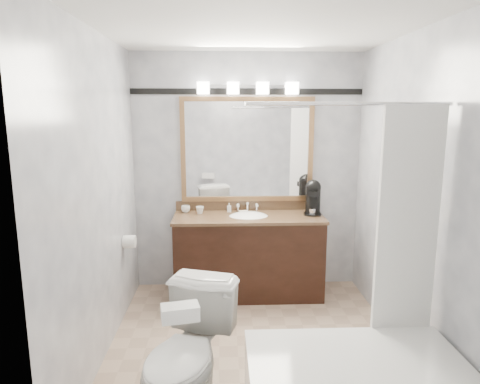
# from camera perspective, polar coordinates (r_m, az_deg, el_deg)

# --- Properties ---
(room) EXTENTS (2.42, 2.62, 2.52)m
(room) POSITION_cam_1_polar(r_m,az_deg,el_deg) (3.30, 2.24, -0.72)
(room) COLOR tan
(room) RESTS_ON ground
(vanity) EXTENTS (1.53, 0.58, 0.97)m
(vanity) POSITION_cam_1_polar(r_m,az_deg,el_deg) (4.49, 1.12, -8.24)
(vanity) COLOR black
(vanity) RESTS_ON ground
(mirror) EXTENTS (1.40, 0.04, 1.10)m
(mirror) POSITION_cam_1_polar(r_m,az_deg,el_deg) (4.53, 0.97, 5.65)
(mirror) COLOR #9C7046
(mirror) RESTS_ON room
(vanity_light_bar) EXTENTS (1.02, 0.14, 0.12)m
(vanity_light_bar) POSITION_cam_1_polar(r_m,az_deg,el_deg) (4.46, 1.04, 13.71)
(vanity_light_bar) COLOR silver
(vanity_light_bar) RESTS_ON room
(accent_stripe) EXTENTS (2.40, 0.01, 0.06)m
(accent_stripe) POSITION_cam_1_polar(r_m,az_deg,el_deg) (4.52, 0.99, 13.25)
(accent_stripe) COLOR black
(accent_stripe) RESTS_ON room
(bathtub) EXTENTS (1.30, 0.75, 1.96)m
(bathtub) POSITION_cam_1_polar(r_m,az_deg,el_deg) (2.95, 15.37, -23.12)
(bathtub) COLOR white
(bathtub) RESTS_ON ground
(tp_roll) EXTENTS (0.11, 0.12, 0.12)m
(tp_roll) POSITION_cam_1_polar(r_m,az_deg,el_deg) (4.16, -14.53, -6.42)
(tp_roll) COLOR white
(tp_roll) RESTS_ON room
(toilet) EXTENTS (0.68, 0.91, 0.82)m
(toilet) POSITION_cam_1_polar(r_m,az_deg,el_deg) (2.84, -7.09, -21.02)
(toilet) COLOR white
(toilet) RESTS_ON ground
(tissue_box) EXTENTS (0.22, 0.15, 0.08)m
(tissue_box) POSITION_cam_1_polar(r_m,az_deg,el_deg) (2.36, -7.99, -15.62)
(tissue_box) COLOR white
(tissue_box) RESTS_ON toilet
(coffee_maker) EXTENTS (0.19, 0.23, 0.36)m
(coffee_maker) POSITION_cam_1_polar(r_m,az_deg,el_deg) (4.48, 9.71, -0.58)
(coffee_maker) COLOR black
(coffee_maker) RESTS_ON vanity
(cup_left) EXTENTS (0.10, 0.10, 0.07)m
(cup_left) POSITION_cam_1_polar(r_m,az_deg,el_deg) (4.54, -7.26, -2.26)
(cup_left) COLOR white
(cup_left) RESTS_ON vanity
(cup_right) EXTENTS (0.08, 0.08, 0.08)m
(cup_right) POSITION_cam_1_polar(r_m,az_deg,el_deg) (4.47, -5.38, -2.41)
(cup_right) COLOR white
(cup_right) RESTS_ON vanity
(soap_bottle_a) EXTENTS (0.04, 0.04, 0.09)m
(soap_bottle_a) POSITION_cam_1_polar(r_m,az_deg,el_deg) (4.53, -1.46, -2.08)
(soap_bottle_a) COLOR white
(soap_bottle_a) RESTS_ON vanity
(soap_bar) EXTENTS (0.09, 0.07, 0.03)m
(soap_bar) POSITION_cam_1_polar(r_m,az_deg,el_deg) (4.48, 0.42, -2.66)
(soap_bar) COLOR beige
(soap_bar) RESTS_ON vanity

